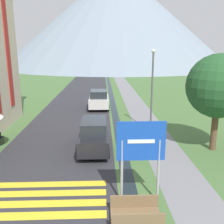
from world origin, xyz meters
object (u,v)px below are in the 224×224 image
Objects in this scene: footbridge at (136,215)px; tree_by_path at (219,86)px; streetlamp at (152,84)px; parked_car_near at (94,134)px; road_sign at (141,150)px; parked_car_far at (99,99)px.

footbridge is 8.78m from tree_by_path.
parked_car_near is at bearing -139.75° from streetlamp.
road_sign is at bearing -135.10° from tree_by_path.
parked_car_far is at bearing 121.90° from tree_by_path.
footbridge is 6.60m from parked_car_near.
tree_by_path is (5.27, 6.10, 3.47)m from footbridge.
streetlamp reaches higher than road_sign.
streetlamp is 4.66m from tree_by_path.
tree_by_path reaches higher than parked_car_near.
road_sign reaches higher than footbridge.
tree_by_path is (6.74, -10.83, 2.79)m from parked_car_far.
road_sign is 0.58× the size of tree_by_path.
parked_car_far is 0.72× the size of tree_by_path.
streetlamp is at bearing -62.39° from parked_car_far.
parked_car_far is at bearing 117.61° from streetlamp.
parked_car_near is 0.77× the size of tree_by_path.
parked_car_far is 8.53m from streetlamp.
footbridge is 0.31× the size of tree_by_path.
footbridge is at bearing -75.89° from parked_car_near.
tree_by_path reaches higher than parked_car_far.
streetlamp is 1.04× the size of tree_by_path.
streetlamp is at bearing 40.25° from parked_car_near.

